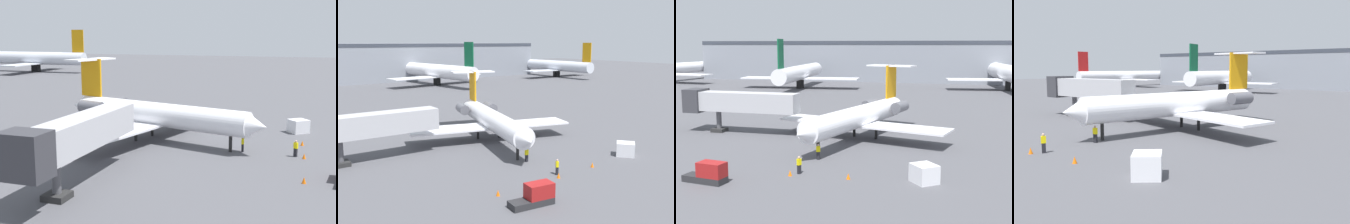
% 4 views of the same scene
% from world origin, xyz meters
% --- Properties ---
extents(ground_plane, '(400.00, 400.00, 0.10)m').
position_xyz_m(ground_plane, '(0.00, 0.00, -0.05)').
color(ground_plane, '#4C4C51').
extents(regional_jet, '(23.16, 26.25, 9.13)m').
position_xyz_m(regional_jet, '(-0.28, 0.76, 3.11)').
color(regional_jet, white).
rests_on(regional_jet, ground_plane).
extents(jet_bridge, '(16.26, 3.22, 5.91)m').
position_xyz_m(jet_bridge, '(-18.11, 0.76, 4.23)').
color(jet_bridge, '#ADADB2').
rests_on(jet_bridge, ground_plane).
extents(ground_crew_marshaller, '(0.42, 0.48, 1.69)m').
position_xyz_m(ground_crew_marshaller, '(-2.66, -15.51, 0.86)').
color(ground_crew_marshaller, black).
rests_on(ground_crew_marshaller, ground_plane).
extents(ground_crew_loader, '(0.43, 0.31, 1.69)m').
position_xyz_m(ground_crew_loader, '(-2.49, -10.17, 0.86)').
color(ground_crew_loader, black).
rests_on(ground_crew_loader, ground_plane).
extents(baggage_tug_lead, '(4.15, 1.90, 1.90)m').
position_xyz_m(baggage_tug_lead, '(-9.40, -20.08, 0.84)').
color(baggage_tug_lead, '#262628').
rests_on(baggage_tug_lead, ground_plane).
extents(cargo_container_uld, '(2.82, 2.86, 1.65)m').
position_xyz_m(cargo_container_uld, '(8.95, -15.28, 0.82)').
color(cargo_container_uld, silver).
rests_on(cargo_container_uld, ground_plane).
extents(traffic_cone_near, '(0.36, 0.36, 0.55)m').
position_xyz_m(traffic_cone_near, '(-10.94, -16.59, 0.28)').
color(traffic_cone_near, orange).
rests_on(traffic_cone_near, ground_plane).
extents(traffic_cone_mid, '(0.36, 0.36, 0.55)m').
position_xyz_m(traffic_cone_mid, '(2.23, -16.01, 0.28)').
color(traffic_cone_mid, orange).
rests_on(traffic_cone_mid, ground_plane).
extents(traffic_cone_far, '(0.36, 0.36, 0.55)m').
position_xyz_m(traffic_cone_far, '(-3.24, -16.37, 0.28)').
color(traffic_cone_far, orange).
rests_on(traffic_cone_far, ground_plane).
extents(parked_airliner_centre, '(32.29, 38.06, 13.75)m').
position_xyz_m(parked_airliner_centre, '(24.42, 69.74, 4.47)').
color(parked_airliner_centre, white).
rests_on(parked_airliner_centre, ground_plane).
extents(parked_airliner_east_mid, '(29.60, 35.20, 13.45)m').
position_xyz_m(parked_airliner_east_mid, '(76.43, 69.49, 4.32)').
color(parked_airliner_east_mid, silver).
rests_on(parked_airliner_east_mid, ground_plane).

